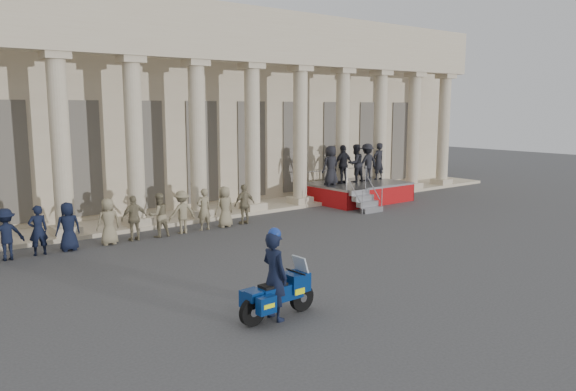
{
  "coord_description": "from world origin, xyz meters",
  "views": [
    {
      "loc": [
        -9.49,
        -11.58,
        4.5
      ],
      "look_at": [
        1.8,
        2.87,
        1.6
      ],
      "focal_mm": 35.0,
      "sensor_mm": 36.0,
      "label": 1
    }
  ],
  "objects": [
    {
      "name": "ground",
      "position": [
        0.0,
        0.0,
        0.0
      ],
      "size": [
        90.0,
        90.0,
        0.0
      ],
      "primitive_type": "plane",
      "color": "#3B3B3D",
      "rests_on": "ground"
    },
    {
      "name": "building",
      "position": [
        -0.0,
        14.74,
        4.52
      ],
      "size": [
        40.0,
        12.5,
        9.0
      ],
      "color": "tan",
      "rests_on": "ground"
    },
    {
      "name": "reviewing_stand",
      "position": [
        9.54,
        7.44,
        1.5
      ],
      "size": [
        4.46,
        4.23,
        2.74
      ],
      "color": "gray",
      "rests_on": "ground"
    },
    {
      "name": "motorcycle",
      "position": [
        -2.54,
        -2.35,
        0.55
      ],
      "size": [
        1.97,
        0.81,
        1.26
      ],
      "rotation": [
        0.0,
        0.0,
        0.04
      ],
      "color": "black",
      "rests_on": "ground"
    },
    {
      "name": "rider",
      "position": [
        -2.65,
        -2.36,
        0.99
      ],
      "size": [
        0.49,
        0.72,
        2.01
      ],
      "rotation": [
        0.0,
        0.0,
        1.61
      ],
      "color": "black",
      "rests_on": "ground"
    }
  ]
}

